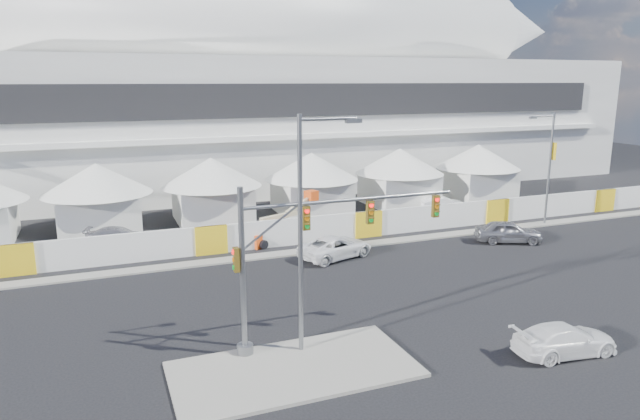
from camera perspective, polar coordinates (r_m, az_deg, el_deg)
name	(u,v)px	position (r m, az deg, el deg)	size (l,w,h in m)	color
ground	(388,321)	(29.15, 6.84, -10.97)	(160.00, 160.00, 0.00)	black
median_island	(294,369)	(24.45, -2.60, -15.63)	(10.00, 5.00, 0.15)	gray
far_curb	(531,225)	(50.04, 20.36, -1.43)	(80.00, 1.20, 0.12)	gray
stadium	(288,100)	(68.40, -3.22, 10.95)	(80.00, 24.80, 21.98)	silver
tent_row	(263,181)	(49.95, -5.71, 2.92)	(53.40, 8.40, 5.40)	white
hoarding_fence	(368,224)	(43.65, 4.80, -1.40)	(70.00, 0.25, 2.00)	white
scaffold_tower	(566,124)	(83.82, 23.37, 7.92)	(4.40, 4.40, 12.00)	#595B60
sedan_silver	(508,232)	(44.28, 18.32, -2.06)	(4.79, 1.93, 1.63)	#9C9CA0
pickup_curb	(336,247)	(38.51, 1.58, -3.71)	(5.34, 2.46, 1.48)	white
pickup_near	(565,339)	(27.66, 23.27, -11.80)	(4.69, 1.91, 1.36)	white
lot_car_a	(443,204)	(53.44, 12.21, 0.62)	(3.97, 1.38, 1.31)	white
lot_car_c	(119,236)	(43.85, -19.50, -2.49)	(4.61, 1.87, 1.34)	silver
traffic_mast	(292,257)	(24.75, -2.79, -4.69)	(10.44, 0.71, 7.35)	slate
streetlight_median	(306,219)	(23.94, -1.38, -0.90)	(2.84, 0.28, 10.26)	slate
streetlight_curb	(548,161)	(49.89, 21.84, 4.55)	(2.71, 0.61, 9.14)	gray
boom_lift	(276,231)	(42.06, -4.40, -2.09)	(6.83, 2.70, 3.34)	#F65317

